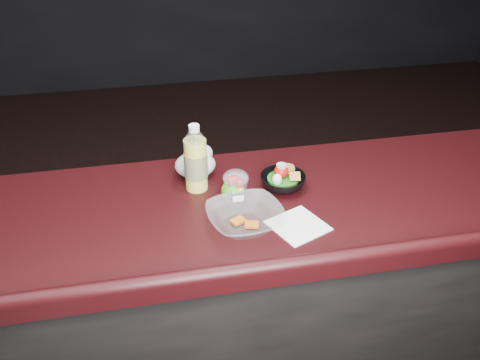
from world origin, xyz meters
name	(u,v)px	position (x,y,z in m)	size (l,w,h in m)	color
counter	(225,313)	(0.00, 0.30, 0.51)	(4.06, 0.71, 1.02)	black
lemonade_bottle	(196,163)	(-0.07, 0.43, 1.12)	(0.08, 0.08, 0.25)	yellow
fruit_cup	(236,187)	(0.05, 0.31, 1.08)	(0.09, 0.09, 0.12)	white
green_apple	(233,191)	(0.04, 0.33, 1.06)	(0.08, 0.08, 0.08)	#29870F
plastic_bag	(196,163)	(-0.06, 0.52, 1.07)	(0.15, 0.12, 0.11)	silver
snack_bowl	(283,180)	(0.23, 0.37, 1.05)	(0.19, 0.19, 0.09)	black
takeout_bowl	(246,218)	(0.05, 0.18, 1.05)	(0.28, 0.28, 0.06)	silver
paper_napkin	(298,226)	(0.22, 0.14, 1.02)	(0.16, 0.16, 0.00)	white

